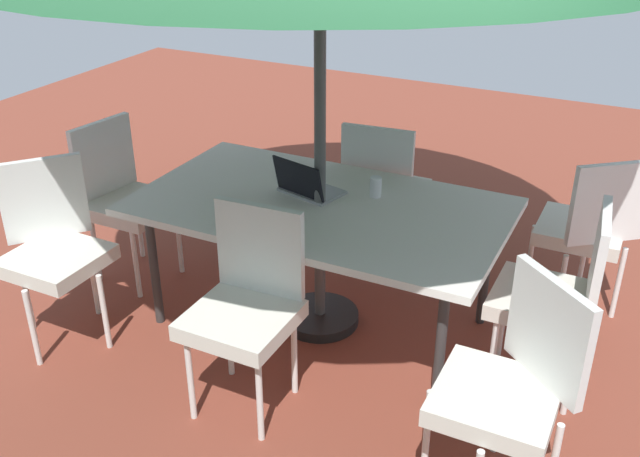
{
  "coord_description": "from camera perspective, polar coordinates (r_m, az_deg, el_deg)",
  "views": [
    {
      "loc": [
        -1.54,
        3.1,
        2.37
      ],
      "look_at": [
        0.0,
        0.0,
        0.6
      ],
      "focal_mm": 40.79,
      "sensor_mm": 36.0,
      "label": 1
    }
  ],
  "objects": [
    {
      "name": "chair_north",
      "position": [
        3.36,
        -5.77,
        -5.73
      ],
      "size": [
        0.46,
        0.47,
        0.98
      ],
      "rotation": [
        0.0,
        0.0,
        3.19
      ],
      "color": "silver",
      "rests_on": "ground_plane"
    },
    {
      "name": "laptop",
      "position": [
        3.9,
        -1.03,
        3.31
      ],
      "size": [
        0.37,
        0.32,
        0.21
      ],
      "rotation": [
        0.0,
        0.0,
        -0.25
      ],
      "color": "gray",
      "rests_on": "dining_table"
    },
    {
      "name": "cup",
      "position": [
        3.89,
        4.4,
        3.27
      ],
      "size": [
        0.06,
        0.06,
        0.11
      ],
      "primitive_type": "cylinder",
      "color": "white",
      "rests_on": "dining_table"
    },
    {
      "name": "chair_northwest",
      "position": [
        2.97,
        14.71,
        -11.64
      ],
      "size": [
        0.58,
        0.59,
        0.98
      ],
      "rotation": [
        0.0,
        0.0,
        2.43
      ],
      "color": "silver",
      "rests_on": "ground_plane"
    },
    {
      "name": "ground_plane",
      "position": [
        4.2,
        0.0,
        -7.39
      ],
      "size": [
        10.0,
        10.0,
        0.02
      ],
      "primitive_type": "cube",
      "color": "brown"
    },
    {
      "name": "chair_northeast",
      "position": [
        4.07,
        -20.21,
        -1.18
      ],
      "size": [
        0.58,
        0.58,
        0.98
      ],
      "rotation": [
        0.0,
        0.0,
        4.03
      ],
      "color": "silver",
      "rests_on": "ground_plane"
    },
    {
      "name": "chair_southwest",
      "position": [
        4.28,
        20.28,
        0.23
      ],
      "size": [
        0.58,
        0.58,
        0.98
      ],
      "rotation": [
        0.0,
        0.0,
        0.68
      ],
      "color": "silver",
      "rests_on": "ground_plane"
    },
    {
      "name": "chair_west",
      "position": [
        3.6,
        18.15,
        -4.71
      ],
      "size": [
        0.48,
        0.47,
        0.98
      ],
      "rotation": [
        0.0,
        0.0,
        1.67
      ],
      "color": "silver",
      "rests_on": "ground_plane"
    },
    {
      "name": "chair_south",
      "position": [
        4.52,
        4.94,
        3.35
      ],
      "size": [
        0.47,
        0.48,
        0.98
      ],
      "rotation": [
        0.0,
        0.0,
        0.09
      ],
      "color": "silver",
      "rests_on": "ground_plane"
    },
    {
      "name": "chair_east",
      "position": [
        4.56,
        -15.11,
        2.66
      ],
      "size": [
        0.49,
        0.48,
        0.98
      ],
      "rotation": [
        0.0,
        0.0,
        4.57
      ],
      "color": "silver",
      "rests_on": "ground_plane"
    },
    {
      "name": "dining_table",
      "position": [
        3.84,
        0.0,
        1.34
      ],
      "size": [
        1.94,
        1.11,
        0.75
      ],
      "color": "white",
      "rests_on": "ground_plane"
    }
  ]
}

